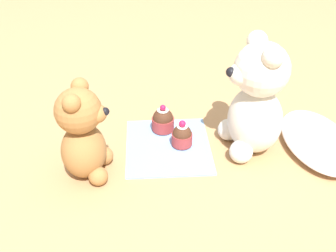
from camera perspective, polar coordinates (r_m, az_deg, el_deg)
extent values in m
plane|color=tan|center=(0.89, 0.00, -2.98)|extent=(4.00, 4.00, 0.00)
cube|color=#7A9ED1|center=(0.89, 0.00, -2.83)|extent=(0.21, 0.19, 0.01)
ellipsoid|color=silver|center=(0.94, 20.88, -1.92)|extent=(0.25, 0.15, 0.04)
ellipsoid|color=silver|center=(0.87, 12.45, 0.89)|extent=(0.14, 0.13, 0.15)
sphere|color=silver|center=(0.81, 13.47, 8.00)|extent=(0.11, 0.11, 0.11)
ellipsoid|color=silver|center=(0.80, 10.46, 7.39)|extent=(0.06, 0.05, 0.04)
sphere|color=black|center=(0.79, 9.12, 7.72)|extent=(0.02, 0.02, 0.02)
sphere|color=silver|center=(0.83, 12.84, 11.95)|extent=(0.04, 0.04, 0.04)
sphere|color=silver|center=(0.76, 15.03, 9.69)|extent=(0.04, 0.04, 0.04)
sphere|color=silver|center=(0.92, 8.79, -0.51)|extent=(0.05, 0.05, 0.05)
sphere|color=silver|center=(0.85, 10.55, -3.67)|extent=(0.05, 0.05, 0.05)
ellipsoid|color=#A3703D|center=(0.81, -12.09, -3.49)|extent=(0.11, 0.10, 0.11)
sphere|color=#A3703D|center=(0.75, -12.91, 2.17)|extent=(0.09, 0.09, 0.09)
ellipsoid|color=#A3703D|center=(0.75, -10.27, 1.77)|extent=(0.05, 0.04, 0.03)
sphere|color=black|center=(0.74, -9.11, 2.09)|extent=(0.02, 0.02, 0.02)
sphere|color=#A3703D|center=(0.71, -13.85, 3.25)|extent=(0.03, 0.03, 0.03)
sphere|color=#A3703D|center=(0.76, -12.69, 5.64)|extent=(0.03, 0.03, 0.03)
sphere|color=#A3703D|center=(0.80, -10.09, -7.16)|extent=(0.04, 0.04, 0.04)
sphere|color=#A3703D|center=(0.85, -9.25, -4.27)|extent=(0.04, 0.04, 0.04)
cylinder|color=#993333|center=(0.88, 2.05, -1.95)|extent=(0.05, 0.05, 0.03)
sphere|color=#472819|center=(0.88, 2.07, -1.22)|extent=(0.04, 0.04, 0.04)
cylinder|color=white|center=(0.86, 2.10, -0.14)|extent=(0.02, 0.02, 0.00)
sphere|color=#B71947|center=(0.86, 2.11, 0.25)|extent=(0.02, 0.02, 0.02)
cylinder|color=#993333|center=(0.93, -0.73, 0.35)|extent=(0.05, 0.05, 0.03)
sphere|color=#472819|center=(0.93, -0.74, 1.12)|extent=(0.05, 0.05, 0.05)
cylinder|color=white|center=(0.91, -0.75, 2.30)|extent=(0.03, 0.03, 0.00)
sphere|color=#B71947|center=(0.91, -0.75, 2.67)|extent=(0.01, 0.01, 0.01)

